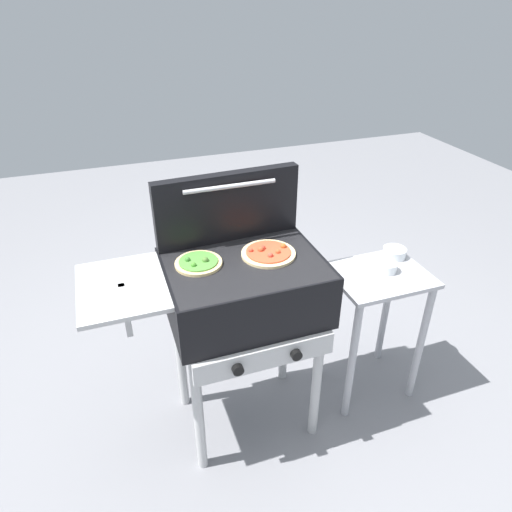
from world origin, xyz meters
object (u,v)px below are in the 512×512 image
object	(u,v)px
pizza_pepperoni	(268,253)
topping_bowl_near	(387,267)
topping_bowl_far	(394,253)
grill	(242,293)
pizza_veggie	(198,263)
prep_table	(374,307)

from	to	relation	value
pizza_pepperoni	topping_bowl_near	size ratio (longest dim) A/B	2.42
pizza_pepperoni	topping_bowl_far	world-z (taller)	pizza_pepperoni
grill	topping_bowl_near	xyz separation A→B (m)	(0.71, 0.01, -0.03)
grill	pizza_veggie	size ratio (longest dim) A/B	5.10
topping_bowl_near	pizza_veggie	bearing A→B (deg)	177.48
pizza_pepperoni	topping_bowl_near	distance (m)	0.61
prep_table	topping_bowl_far	distance (m)	0.28
pizza_veggie	topping_bowl_far	bearing A→B (deg)	3.69
pizza_veggie	topping_bowl_near	bearing A→B (deg)	-2.52
prep_table	topping_bowl_near	world-z (taller)	topping_bowl_near
pizza_pepperoni	pizza_veggie	world-z (taller)	same
pizza_veggie	topping_bowl_far	xyz separation A→B (m)	(0.98, 0.06, -0.18)
pizza_pepperoni	topping_bowl_far	size ratio (longest dim) A/B	1.98
prep_table	topping_bowl_near	distance (m)	0.22
topping_bowl_far	pizza_pepperoni	bearing A→B (deg)	-172.99
grill	topping_bowl_near	world-z (taller)	grill
topping_bowl_near	prep_table	bearing A→B (deg)	-169.48
pizza_veggie	topping_bowl_near	distance (m)	0.89
pizza_veggie	topping_bowl_far	world-z (taller)	pizza_veggie
pizza_pepperoni	prep_table	bearing A→B (deg)	-2.43
pizza_veggie	grill	bearing A→B (deg)	-17.02
prep_table	topping_bowl_near	size ratio (longest dim) A/B	7.61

